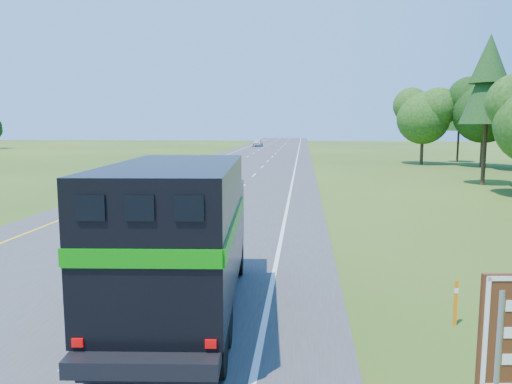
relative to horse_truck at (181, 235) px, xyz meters
The scene contains 6 objects.
road 37.75m from the horse_truck, 95.29° to the left, with size 15.00×260.00×0.04m, color #38383A.
lane_markings 37.75m from the horse_truck, 95.29° to the left, with size 11.15×260.00×0.01m.
horse_truck is the anchor object (origin of this frame).
white_suv 26.45m from the horse_truck, 104.54° to the left, with size 2.63×5.69×1.58m, color white.
far_car 96.21m from the horse_truck, 94.13° to the left, with size 1.81×4.50×1.53m, color #BBBBC3.
delineator 6.66m from the horse_truck, ahead, with size 0.09×0.05×1.10m.
Camera 1 is at (6.37, 0.98, 4.68)m, focal length 35.00 mm.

